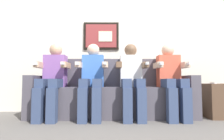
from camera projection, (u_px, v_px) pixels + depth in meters
The scene contains 9 objects.
ground_plane at pixel (112, 121), 2.38m from camera, with size 6.31×6.31×0.00m, color #66605B.
back_wall_assembly at pixel (112, 39), 3.22m from camera, with size 4.85×0.10×2.60m.
couch at pixel (112, 96), 2.72m from camera, with size 2.45×0.58×0.90m.
person_leftmost at pixel (53, 76), 2.57m from camera, with size 0.46×0.56×1.11m.
person_left_center at pixel (92, 76), 2.57m from camera, with size 0.46×0.56×1.11m.
person_right_center at pixel (132, 76), 2.58m from camera, with size 0.46×0.56×1.11m.
person_rightmost at pixel (171, 76), 2.58m from camera, with size 0.46×0.56×1.11m.
side_table_right at pixel (218, 100), 2.62m from camera, with size 0.40×0.40×0.50m.
spare_remote_on_table at pixel (213, 83), 2.60m from camera, with size 0.04×0.13×0.02m, color white.
Camera 1 is at (-0.02, -2.42, 0.54)m, focal length 28.30 mm.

